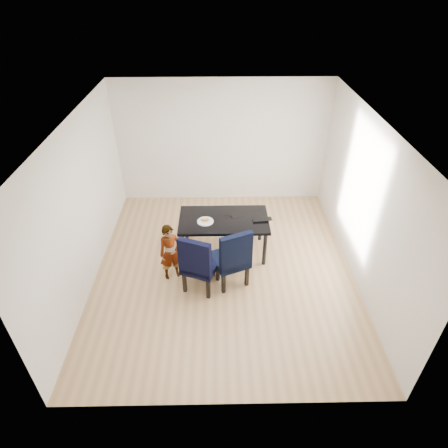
{
  "coord_description": "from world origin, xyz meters",
  "views": [
    {
      "loc": [
        -0.09,
        -5.02,
        4.53
      ],
      "look_at": [
        0.0,
        0.2,
        0.85
      ],
      "focal_mm": 30.0,
      "sensor_mm": 36.0,
      "label": 1
    }
  ],
  "objects_px": {
    "child": "(171,252)",
    "laptop": "(262,218)",
    "dining_table": "(224,236)",
    "chair_left": "(201,261)",
    "plate": "(205,221)",
    "chair_right": "(230,255)"
  },
  "relations": [
    {
      "from": "dining_table",
      "to": "chair_left",
      "type": "relative_size",
      "value": 1.45
    },
    {
      "from": "dining_table",
      "to": "laptop",
      "type": "relative_size",
      "value": 4.6
    },
    {
      "from": "dining_table",
      "to": "laptop",
      "type": "height_order",
      "value": "laptop"
    },
    {
      "from": "chair_left",
      "to": "child",
      "type": "height_order",
      "value": "chair_left"
    },
    {
      "from": "chair_right",
      "to": "plate",
      "type": "distance_m",
      "value": 0.83
    },
    {
      "from": "dining_table",
      "to": "child",
      "type": "relative_size",
      "value": 1.52
    },
    {
      "from": "chair_left",
      "to": "plate",
      "type": "height_order",
      "value": "chair_left"
    },
    {
      "from": "plate",
      "to": "child",
      "type": "bearing_deg",
      "value": -135.6
    },
    {
      "from": "chair_left",
      "to": "child",
      "type": "relative_size",
      "value": 1.05
    },
    {
      "from": "child",
      "to": "laptop",
      "type": "bearing_deg",
      "value": -0.21
    },
    {
      "from": "child",
      "to": "plate",
      "type": "height_order",
      "value": "child"
    },
    {
      "from": "chair_right",
      "to": "laptop",
      "type": "distance_m",
      "value": 1.0
    },
    {
      "from": "chair_right",
      "to": "laptop",
      "type": "relative_size",
      "value": 3.24
    },
    {
      "from": "child",
      "to": "laptop",
      "type": "distance_m",
      "value": 1.73
    },
    {
      "from": "chair_right",
      "to": "chair_left",
      "type": "bearing_deg",
      "value": 171.91
    },
    {
      "from": "dining_table",
      "to": "child",
      "type": "xyz_separation_m",
      "value": [
        -0.9,
        -0.65,
        0.15
      ]
    },
    {
      "from": "dining_table",
      "to": "chair_right",
      "type": "relative_size",
      "value": 1.42
    },
    {
      "from": "dining_table",
      "to": "child",
      "type": "height_order",
      "value": "child"
    },
    {
      "from": "dining_table",
      "to": "chair_right",
      "type": "distance_m",
      "value": 0.81
    },
    {
      "from": "laptop",
      "to": "chair_right",
      "type": "bearing_deg",
      "value": 47.23
    },
    {
      "from": "dining_table",
      "to": "chair_left",
      "type": "bearing_deg",
      "value": -113.18
    },
    {
      "from": "child",
      "to": "chair_right",
      "type": "bearing_deg",
      "value": -29.82
    }
  ]
}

